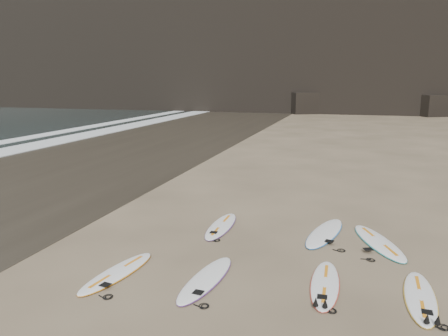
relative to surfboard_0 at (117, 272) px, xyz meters
The scene contains 9 objects.
ground 4.69m from the surfboard_0, ahead, with size 240.00×240.00×0.00m, color #897559.
wet_sand 13.62m from the surfboard_0, 127.92° to the left, with size 12.00×200.00×0.01m, color #383026.
surfboard_0 is the anchor object (origin of this frame).
surfboard_1 1.87m from the surfboard_0, ahead, with size 0.55×2.31×0.08m, color white.
surfboard_2 4.20m from the surfboard_0, ahead, with size 0.53×2.20×0.08m, color white.
surfboard_3 5.88m from the surfboard_0, ahead, with size 0.53×2.21×0.08m, color white.
surfboard_5 3.60m from the surfboard_0, 70.35° to the left, with size 0.55×2.31×0.08m, color white.
surfboard_6 5.36m from the surfboard_0, 42.58° to the left, with size 0.61×2.53×0.09m, color white.
surfboard_7 6.21m from the surfboard_0, 32.25° to the left, with size 0.61×2.53×0.09m, color white.
Camera 1 is at (-0.16, -8.15, 3.92)m, focal length 35.00 mm.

